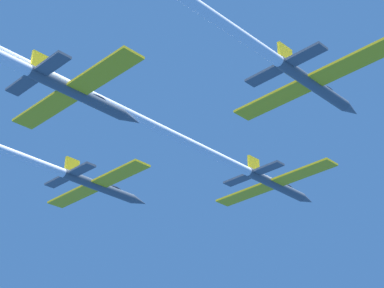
# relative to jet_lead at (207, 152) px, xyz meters

# --- Properties ---
(jet_lead) EXTENTS (19.95, 55.17, 3.30)m
(jet_lead) POSITION_rel_jet_lead_xyz_m (0.00, 0.00, 0.00)
(jet_lead) COLOR #4C5660
(jet_left_wing) EXTENTS (19.95, 54.66, 3.30)m
(jet_left_wing) POSITION_rel_jet_lead_xyz_m (-17.19, -18.10, -0.69)
(jet_left_wing) COLOR #4C5660
(jet_right_wing) EXTENTS (19.95, 54.09, 3.30)m
(jet_right_wing) POSITION_rel_jet_lead_xyz_m (18.47, -16.39, 0.55)
(jet_right_wing) COLOR #4C5660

